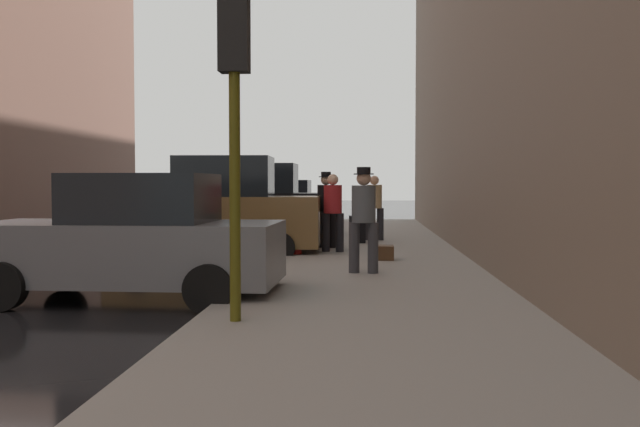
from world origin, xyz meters
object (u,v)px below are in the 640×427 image
(parked_bronze_suv, at_px, (218,211))
(pedestrian_in_tan_coat, at_px, (374,204))
(pedestrian_in_red_jacket, at_px, (333,208))
(rolling_suitcase, at_px, (357,229))
(fire_hydrant, at_px, (296,238))
(duffel_bag, at_px, (385,253))
(parked_red_hatchback, at_px, (281,204))
(traffic_light, at_px, (234,81))
(pedestrian_with_fedora, at_px, (326,206))
(parked_gray_coupe, at_px, (132,241))
(pedestrian_with_beanie, at_px, (364,214))
(parked_black_suv, at_px, (257,204))

(parked_bronze_suv, distance_m, pedestrian_in_tan_coat, 4.82)
(pedestrian_in_red_jacket, bearing_deg, rolling_suitcase, 78.49)
(fire_hydrant, xyz_separation_m, pedestrian_in_red_jacket, (0.75, 0.58, 0.61))
(rolling_suitcase, xyz_separation_m, duffel_bag, (0.61, -4.07, -0.20))
(parked_bronze_suv, distance_m, pedestrian_in_red_jacket, 2.55)
(parked_red_hatchback, xyz_separation_m, rolling_suitcase, (3.06, -9.43, -0.36))
(parked_red_hatchback, height_order, pedestrian_in_red_jacket, pedestrian_in_red_jacket)
(parked_red_hatchback, distance_m, traffic_light, 20.08)
(fire_hydrant, relative_size, pedestrian_with_fedora, 0.40)
(parked_gray_coupe, relative_size, rolling_suitcase, 4.08)
(pedestrian_with_beanie, height_order, pedestrian_with_fedora, same)
(fire_hydrant, bearing_deg, parked_black_suv, 106.30)
(pedestrian_in_tan_coat, xyz_separation_m, duffel_bag, (0.16, -4.87, -0.81))
(traffic_light, height_order, pedestrian_in_red_jacket, traffic_light)
(parked_gray_coupe, bearing_deg, pedestrian_in_red_jacket, 66.44)
(pedestrian_with_beanie, bearing_deg, pedestrian_in_red_jacket, 100.49)
(parked_red_hatchback, height_order, duffel_bag, parked_red_hatchback)
(pedestrian_with_beanie, xyz_separation_m, pedestrian_with_fedora, (-0.89, 4.70, 0.00))
(parked_gray_coupe, height_order, parked_bronze_suv, parked_bronze_suv)
(fire_hydrant, bearing_deg, duffel_bag, -28.10)
(parked_gray_coupe, xyz_separation_m, pedestrian_with_fedora, (2.35, 6.84, 0.29))
(pedestrian_with_beanie, distance_m, rolling_suitcase, 6.25)
(pedestrian_in_tan_coat, relative_size, rolling_suitcase, 1.64)
(pedestrian_in_red_jacket, relative_size, rolling_suitcase, 1.64)
(parked_gray_coupe, height_order, pedestrian_with_fedora, pedestrian_with_fedora)
(duffel_bag, bearing_deg, fire_hydrant, 151.90)
(pedestrian_in_tan_coat, xyz_separation_m, pedestrian_with_beanie, (-0.27, -7.00, 0.03))
(parked_gray_coupe, bearing_deg, parked_red_hatchback, 90.00)
(parked_red_hatchback, bearing_deg, rolling_suitcase, -72.01)
(parked_red_hatchback, bearing_deg, parked_gray_coupe, -90.00)
(parked_black_suv, relative_size, pedestrian_in_tan_coat, 2.69)
(parked_red_hatchback, bearing_deg, pedestrian_in_red_jacket, -77.92)
(parked_black_suv, distance_m, pedestrian_with_fedora, 5.17)
(parked_bronze_suv, relative_size, pedestrian_in_red_jacket, 2.73)
(parked_black_suv, xyz_separation_m, fire_hydrant, (1.80, -6.17, -0.54))
(pedestrian_with_beanie, bearing_deg, traffic_light, -108.01)
(rolling_suitcase, bearing_deg, pedestrian_in_red_jacket, -101.51)
(traffic_light, xyz_separation_m, rolling_suitcase, (1.21, 10.47, -2.27))
(parked_black_suv, distance_m, fire_hydrant, 6.45)
(pedestrian_in_tan_coat, relative_size, pedestrian_with_beanie, 0.96)
(parked_red_hatchback, distance_m, duffel_bag, 14.00)
(parked_gray_coupe, distance_m, traffic_light, 3.40)
(parked_black_suv, relative_size, pedestrian_with_fedora, 2.59)
(pedestrian_with_fedora, relative_size, rolling_suitcase, 1.71)
(pedestrian_in_red_jacket, bearing_deg, pedestrian_with_beanie, -79.51)
(parked_bronze_suv, distance_m, pedestrian_with_fedora, 2.55)
(fire_hydrant, bearing_deg, parked_red_hatchback, 98.21)
(parked_red_hatchback, bearing_deg, parked_black_suv, -90.00)
(traffic_light, distance_m, pedestrian_with_beanie, 4.77)
(parked_red_hatchback, height_order, fire_hydrant, parked_red_hatchback)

